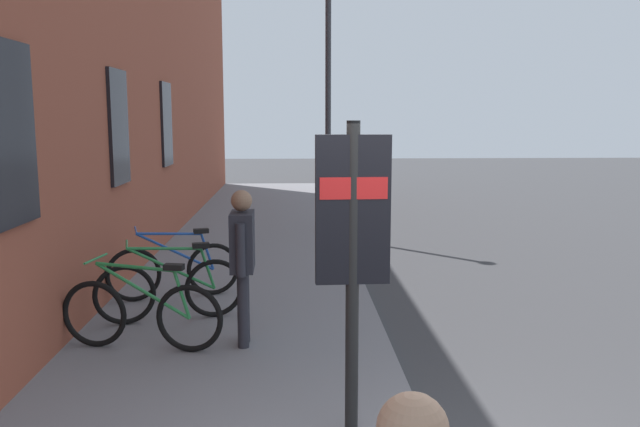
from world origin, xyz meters
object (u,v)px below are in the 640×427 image
Objects in this scene: bicycle_far_end at (171,289)px; bicycle_under_window at (142,313)px; pedestrian_near_bus at (242,251)px; bicycle_beside_lamp at (175,270)px; street_lamp at (328,80)px; transit_info_sign at (353,230)px.

bicycle_under_window is at bearing 172.79° from bicycle_far_end.
pedestrian_near_bus reaches higher than bicycle_far_end.
bicycle_under_window is at bearing -179.78° from bicycle_beside_lamp.
pedestrian_near_bus is 7.35m from street_lamp.
bicycle_beside_lamp is 0.72× the size of transit_info_sign.
street_lamp is (5.06, -2.34, 2.78)m from bicycle_beside_lamp.
street_lamp is at bearing -20.10° from bicycle_far_end.
pedestrian_near_bus reaches higher than bicycle_beside_lamp.
street_lamp is (8.96, -0.31, 1.57)m from transit_info_sign.
bicycle_beside_lamp is 6.23m from street_lamp.
bicycle_beside_lamp is at bearing 0.22° from bicycle_under_window.
street_lamp is (7.01, -2.33, 2.78)m from bicycle_under_window.
bicycle_under_window is 1.96m from bicycle_beside_lamp.
transit_info_sign is at bearing -146.92° from bicycle_far_end.
bicycle_under_window and bicycle_beside_lamp have the same top height.
bicycle_beside_lamp is at bearing 7.51° from bicycle_far_end.
bicycle_under_window is 1.05× the size of pedestrian_near_bus.
bicycle_far_end is at bearing 33.08° from transit_info_sign.
bicycle_beside_lamp is at bearing 27.48° from transit_info_sign.
pedestrian_near_bus is (-1.86, -1.06, 0.63)m from bicycle_beside_lamp.
bicycle_under_window is at bearing 161.59° from street_lamp.
bicycle_beside_lamp is 4.56m from transit_info_sign.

